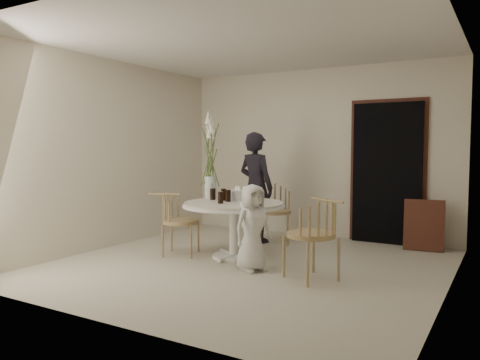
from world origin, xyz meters
The scene contains 18 objects.
ground centered at (0.00, 0.00, 0.00)m, with size 4.50×4.50×0.00m, color beige.
room_shell centered at (0.00, 0.00, 1.62)m, with size 4.50×4.50×4.50m.
doorway centered at (1.15, 2.19, 1.05)m, with size 1.00×0.10×2.10m, color black.
door_trim centered at (1.15, 2.23, 1.11)m, with size 1.12×0.03×2.22m, color #562D1D.
table centered at (-0.35, 0.25, 0.62)m, with size 1.33×1.33×0.73m.
picture_frame centered at (1.73, 1.95, 0.36)m, with size 0.54×0.04×0.72m, color #562D1D.
chair_far centered at (-0.37, 1.50, 0.57)m, with size 0.62×0.64×0.88m.
chair_right centered at (1.01, -0.26, 0.59)m, with size 0.68×0.67×0.91m.
chair_left centered at (-1.16, -0.01, 0.54)m, with size 0.60×0.57×0.83m.
girl centered at (-0.61, 1.33, 0.84)m, with size 0.61×0.40×1.67m, color black.
boy centered at (0.18, -0.20, 0.51)m, with size 0.50×0.32×1.02m, color silver.
birthday_cake centered at (-0.41, 0.49, 0.80)m, with size 0.28×0.28×0.19m.
cola_tumbler_a centered at (-0.45, 0.27, 0.81)m, with size 0.07×0.07×0.16m, color black.
cola_tumbler_b centered at (-0.43, 0.05, 0.80)m, with size 0.07×0.07×0.15m, color black.
cola_tumbler_c centered at (-0.74, 0.35, 0.81)m, with size 0.07×0.07×0.16m, color black.
cola_tumbler_d centered at (-0.57, 0.35, 0.81)m, with size 0.07×0.07×0.16m, color black.
plate_stack centered at (0.04, -0.03, 0.76)m, with size 0.22×0.22×0.06m, color white.
flower_vase centered at (-0.86, 0.46, 1.28)m, with size 0.17×0.17×1.23m.
Camera 1 is at (2.77, -4.92, 1.44)m, focal length 35.00 mm.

